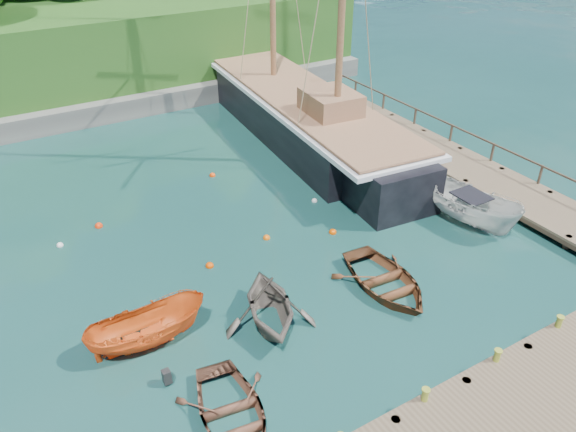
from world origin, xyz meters
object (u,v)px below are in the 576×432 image
at_px(rowboat_2, 385,288).
at_px(schooner, 302,119).
at_px(rowboat_1, 270,323).
at_px(motorboat_orange, 150,344).
at_px(cabin_boat_white, 466,222).
at_px(rowboat_0, 232,420).

bearing_deg(rowboat_2, schooner, 74.23).
bearing_deg(rowboat_1, rowboat_2, 10.56).
distance_m(rowboat_2, schooner, 14.86).
bearing_deg(rowboat_1, motorboat_orange, -179.60).
xyz_separation_m(rowboat_2, cabin_boat_white, (6.25, 1.79, 0.00)).
distance_m(rowboat_0, cabin_boat_white, 14.65).
xyz_separation_m(motorboat_orange, cabin_boat_white, (15.04, 0.04, 0.00)).
height_order(rowboat_0, schooner, schooner).
relative_size(rowboat_0, motorboat_orange, 0.95).
bearing_deg(cabin_boat_white, motorboat_orange, 170.77).
distance_m(rowboat_0, rowboat_1, 4.25).
bearing_deg(motorboat_orange, rowboat_2, -99.18).
bearing_deg(cabin_boat_white, rowboat_0, -172.41).
bearing_deg(schooner, cabin_boat_white, -78.92).
bearing_deg(rowboat_0, rowboat_1, 53.59).
xyz_separation_m(rowboat_0, motorboat_orange, (-1.03, 4.24, 0.00)).
height_order(rowboat_1, schooner, schooner).
bearing_deg(cabin_boat_white, rowboat_1, 177.04).
bearing_deg(motorboat_orange, rowboat_1, -104.61).
distance_m(rowboat_2, cabin_boat_white, 6.50).
relative_size(rowboat_1, cabin_boat_white, 0.75).
bearing_deg(motorboat_orange, rowboat_0, -164.25).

